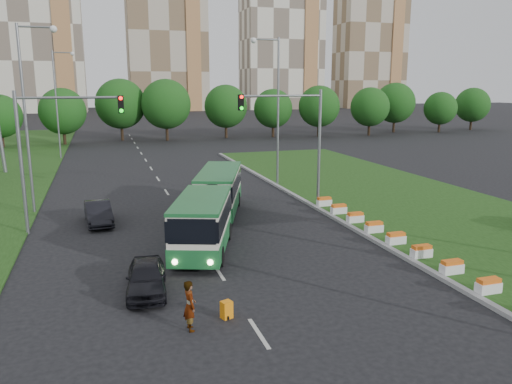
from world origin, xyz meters
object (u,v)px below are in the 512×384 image
object	(u,v)px
articulated_bus	(209,203)
car_left_far	(98,213)
traffic_mast_left	(51,139)
traffic_mast_median	(297,130)
pedestrian	(190,306)
shopping_trolley	(227,310)
car_left_near	(146,277)

from	to	relation	value
articulated_bus	car_left_far	xyz separation A→B (m)	(-6.18, 3.06, -0.84)
traffic_mast_left	car_left_far	size ratio (longest dim) A/B	1.92
traffic_mast_median	traffic_mast_left	world-z (taller)	same
traffic_mast_left	articulated_bus	world-z (taller)	traffic_mast_left
articulated_bus	traffic_mast_left	bearing A→B (deg)	-174.55
car_left_far	pedestrian	world-z (taller)	pedestrian
traffic_mast_median	car_left_far	world-z (taller)	traffic_mast_median
car_left_far	shopping_trolley	distance (m)	15.20
articulated_bus	car_left_near	bearing A→B (deg)	-98.49
car_left_near	car_left_far	world-z (taller)	car_left_far
car_left_far	pedestrian	xyz separation A→B (m)	(2.96, -15.04, 0.21)
traffic_mast_median	articulated_bus	size ratio (longest dim) A/B	0.53
pedestrian	car_left_near	bearing A→B (deg)	11.71
articulated_bus	car_left_far	size ratio (longest dim) A/B	3.65
car_left_near	pedestrian	distance (m)	3.86
traffic_mast_median	articulated_bus	xyz separation A→B (m)	(-6.73, -3.07, -3.82)
pedestrian	car_left_far	bearing A→B (deg)	5.69
traffic_mast_median	shopping_trolley	xyz separation A→B (m)	(-8.54, -14.56, -5.03)
car_left_near	shopping_trolley	distance (m)	4.10
car_left_far	pedestrian	size ratio (longest dim) A/B	2.31
articulated_bus	car_left_far	world-z (taller)	articulated_bus
traffic_mast_median	traffic_mast_left	bearing A→B (deg)	-176.23
traffic_mast_left	pedestrian	bearing A→B (deg)	-69.67
articulated_bus	shopping_trolley	size ratio (longest dim) A/B	23.44
traffic_mast_median	traffic_mast_left	size ratio (longest dim) A/B	1.00
traffic_mast_median	shopping_trolley	distance (m)	17.61
traffic_mast_left	shopping_trolley	size ratio (longest dim) A/B	12.36
articulated_bus	car_left_far	distance (m)	6.95
articulated_bus	traffic_mast_median	bearing A→B (deg)	43.76
car_left_far	shopping_trolley	bearing A→B (deg)	-77.96
traffic_mast_median	shopping_trolley	size ratio (longest dim) A/B	12.36
pedestrian	traffic_mast_median	bearing A→B (deg)	-38.93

